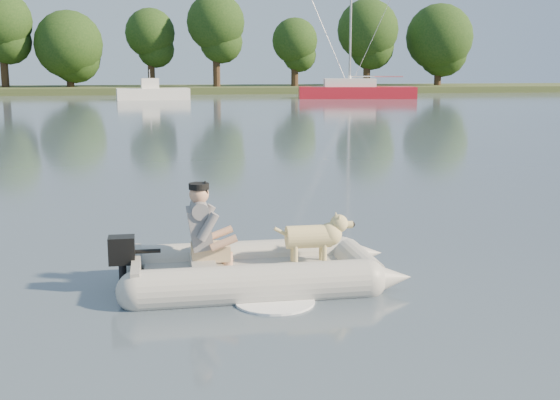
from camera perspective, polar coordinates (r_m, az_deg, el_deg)
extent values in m
plane|color=slate|center=(8.03, 0.99, -7.69)|extent=(160.00, 160.00, 0.00)
cube|color=#47512D|center=(69.54, -8.34, 8.85)|extent=(160.00, 12.00, 0.70)
cylinder|color=#332316|center=(69.97, -21.48, 9.77)|extent=(0.70, 0.70, 4.24)
sphere|color=#2B4717|center=(70.08, -21.73, 13.33)|extent=(5.55, 5.55, 5.55)
cylinder|color=#332316|center=(69.35, -16.68, 9.52)|extent=(0.70, 0.70, 2.94)
sphere|color=#2B4717|center=(69.37, -16.82, 12.01)|extent=(6.27, 6.27, 6.27)
cylinder|color=#332316|center=(69.45, -10.41, 10.10)|extent=(0.70, 0.70, 3.67)
sphere|color=#2B4717|center=(69.52, -10.52, 13.21)|extent=(4.69, 4.69, 4.69)
cylinder|color=#332316|center=(67.83, -5.18, 10.47)|extent=(0.70, 0.70, 4.29)
sphere|color=#2B4717|center=(67.95, -5.24, 14.20)|extent=(5.43, 5.43, 5.43)
cylinder|color=#332316|center=(69.09, 1.20, 10.07)|extent=(0.70, 0.70, 3.21)
sphere|color=#2B4717|center=(69.13, 1.21, 12.81)|extent=(4.41, 4.41, 4.41)
cylinder|color=#332316|center=(71.41, 7.06, 10.31)|extent=(0.70, 0.70, 3.94)
sphere|color=#2B4717|center=(71.49, 7.14, 13.56)|extent=(6.03, 6.03, 6.03)
cylinder|color=#332316|center=(74.15, 12.70, 9.99)|extent=(0.70, 0.70, 3.52)
sphere|color=#2B4717|center=(74.20, 12.82, 12.78)|extent=(6.68, 6.68, 6.68)
cube|color=#AF1421|center=(56.74, 6.24, 8.57)|extent=(9.50, 4.16, 1.15)
cube|color=white|center=(56.65, 5.67, 9.45)|extent=(4.29, 2.67, 0.69)
cylinder|color=#A5A5AA|center=(56.78, 5.78, 14.95)|extent=(0.18, 0.18, 11.47)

